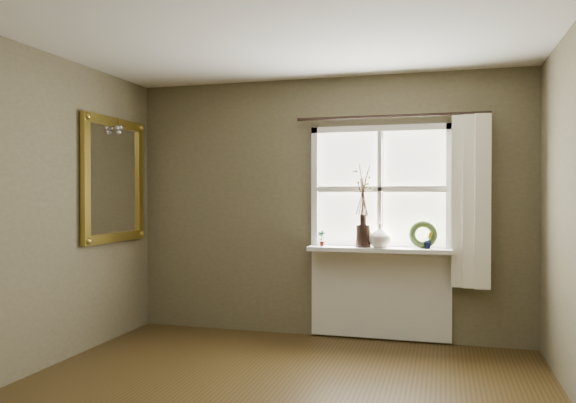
{
  "coord_description": "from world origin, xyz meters",
  "views": [
    {
      "loc": [
        1.15,
        -3.28,
        1.43
      ],
      "look_at": [
        -0.19,
        1.55,
        1.37
      ],
      "focal_mm": 35.0,
      "sensor_mm": 36.0,
      "label": 1
    }
  ],
  "objects_px": {
    "cream_vase": "(380,235)",
    "wreath": "(423,238)",
    "dark_jug": "(363,236)",
    "gilt_mirror": "(114,180)"
  },
  "relations": [
    {
      "from": "cream_vase",
      "to": "wreath",
      "type": "distance_m",
      "value": 0.4
    },
    {
      "from": "cream_vase",
      "to": "wreath",
      "type": "relative_size",
      "value": 0.87
    },
    {
      "from": "dark_jug",
      "to": "wreath",
      "type": "relative_size",
      "value": 0.82
    },
    {
      "from": "gilt_mirror",
      "to": "cream_vase",
      "type": "bearing_deg",
      "value": 12.63
    },
    {
      "from": "wreath",
      "to": "dark_jug",
      "type": "bearing_deg",
      "value": 176.89
    },
    {
      "from": "cream_vase",
      "to": "dark_jug",
      "type": "bearing_deg",
      "value": 180.0
    },
    {
      "from": "wreath",
      "to": "gilt_mirror",
      "type": "height_order",
      "value": "gilt_mirror"
    },
    {
      "from": "dark_jug",
      "to": "wreath",
      "type": "xyz_separation_m",
      "value": [
        0.56,
        0.04,
        -0.01
      ]
    },
    {
      "from": "cream_vase",
      "to": "wreath",
      "type": "height_order",
      "value": "wreath"
    },
    {
      "from": "cream_vase",
      "to": "gilt_mirror",
      "type": "relative_size",
      "value": 0.19
    }
  ]
}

